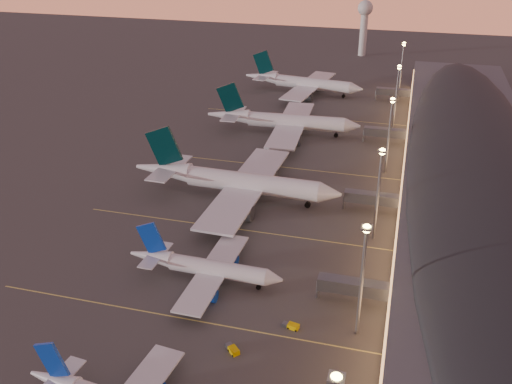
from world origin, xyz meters
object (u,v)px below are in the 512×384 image
object	(u,v)px
airliner_wide_far	(303,83)
baggage_tug_d	(233,349)
airliner_narrow_north	(205,267)
baggage_tug_c	(291,326)
airliner_wide_near	(235,181)
airliner_wide_mid	(283,121)
radar_tower	(364,19)

from	to	relation	value
airliner_wide_far	baggage_tug_d	bearing A→B (deg)	-75.13
airliner_narrow_north	baggage_tug_c	xyz separation A→B (m)	(23.40, -11.66, -3.04)
airliner_wide_near	baggage_tug_c	world-z (taller)	airliner_wide_near
airliner_wide_mid	airliner_wide_far	size ratio (longest dim) A/B	1.03
radar_tower	baggage_tug_c	bearing A→B (deg)	-87.25
airliner_wide_mid	radar_tower	xyz separation A→B (m)	(15.74, 147.20, 16.86)
airliner_wide_mid	baggage_tug_d	world-z (taller)	airliner_wide_mid
airliner_narrow_north	airliner_wide_far	world-z (taller)	airliner_wide_far
radar_tower	baggage_tug_d	world-z (taller)	radar_tower
baggage_tug_d	airliner_wide_mid	bearing A→B (deg)	142.05
airliner_wide_far	airliner_wide_mid	bearing A→B (deg)	-78.60
baggage_tug_c	baggage_tug_d	xyz separation A→B (m)	(-9.71, -10.10, 0.01)
airliner_wide_near	airliner_wide_far	size ratio (longest dim) A/B	1.10
airliner_wide_near	airliner_wide_far	xyz separation A→B (m)	(-2.24, 116.98, -0.51)
airliner_narrow_north	airliner_wide_near	bearing A→B (deg)	99.12
airliner_wide_far	baggage_tug_c	bearing A→B (deg)	-71.58
airliner_wide_near	airliner_wide_mid	xyz separation A→B (m)	(1.21, 59.34, -0.38)
baggage_tug_d	airliner_wide_far	bearing A→B (deg)	140.46
airliner_wide_far	radar_tower	bearing A→B (deg)	85.88
airliner_narrow_north	baggage_tug_d	xyz separation A→B (m)	(13.70, -21.76, -3.03)
airliner_wide_near	airliner_wide_far	bearing A→B (deg)	92.67
airliner_narrow_north	airliner_wide_near	xyz separation A→B (m)	(-6.13, 43.64, 1.87)
airliner_wide_far	radar_tower	size ratio (longest dim) A/B	1.82
airliner_wide_mid	airliner_wide_far	world-z (taller)	airliner_wide_mid
baggage_tug_c	baggage_tug_d	size ratio (longest dim) A/B	1.04
airliner_wide_near	radar_tower	bearing A→B (deg)	86.88
airliner_narrow_north	radar_tower	distance (m)	251.08
airliner_narrow_north	baggage_tug_c	size ratio (longest dim) A/B	10.10
airliner_wide_far	radar_tower	world-z (taller)	radar_tower
airliner_wide_near	airliner_wide_mid	world-z (taller)	airliner_wide_near
airliner_wide_mid	baggage_tug_d	xyz separation A→B (m)	(18.61, -124.73, -4.51)
airliner_narrow_north	radar_tower	world-z (taller)	radar_tower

